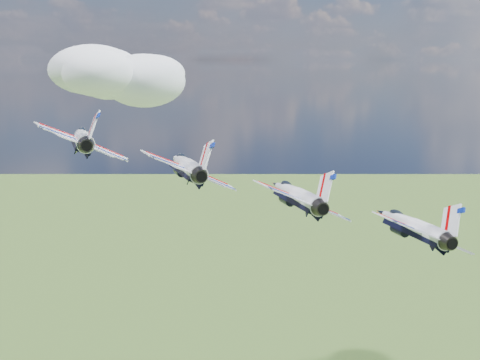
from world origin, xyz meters
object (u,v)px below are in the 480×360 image
jet_0 (82,138)px  jet_1 (186,166)px  jet_3 (411,226)px  jet_2 (295,195)px

jet_0 → jet_1: jet_0 is taller
jet_0 → jet_3: size_ratio=1.00×
jet_1 → jet_2: (9.20, -7.58, -2.73)m
jet_2 → jet_3: jet_2 is taller
jet_1 → jet_2: jet_1 is taller
jet_0 → jet_1: 12.23m
jet_2 → jet_3: bearing=-28.3°
jet_0 → jet_2: 24.45m
jet_0 → jet_1: size_ratio=1.00×
jet_0 → jet_2: jet_0 is taller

